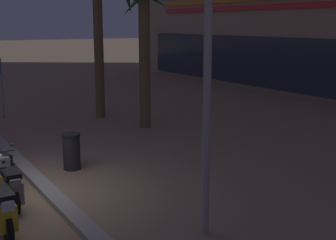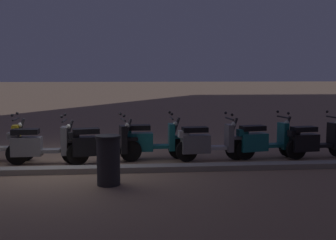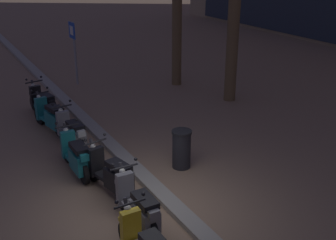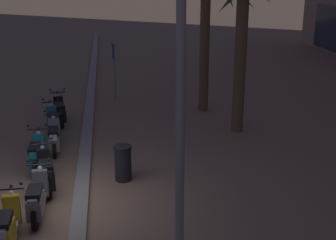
{
  "view_description": "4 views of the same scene",
  "coord_description": "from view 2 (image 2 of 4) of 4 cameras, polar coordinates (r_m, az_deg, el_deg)",
  "views": [
    {
      "loc": [
        9.89,
        -2.27,
        3.7
      ],
      "look_at": [
        -0.94,
        4.35,
        1.06
      ],
      "focal_mm": 49.52,
      "sensor_mm": 36.0,
      "label": 1
    },
    {
      "loc": [
        -1.63,
        9.44,
        2.11
      ],
      "look_at": [
        -2.37,
        1.58,
        1.23
      ],
      "focal_mm": 44.58,
      "sensor_mm": 36.0,
      "label": 2
    },
    {
      "loc": [
        6.56,
        -3.15,
        4.87
      ],
      "look_at": [
        -1.95,
        1.64,
        0.96
      ],
      "focal_mm": 45.38,
      "sensor_mm": 36.0,
      "label": 3
    },
    {
      "loc": [
        10.05,
        1.29,
        5.32
      ],
      "look_at": [
        -2.71,
        2.99,
        1.12
      ],
      "focal_mm": 49.94,
      "sensor_mm": 36.0,
      "label": 4
    }
  ],
  "objects": [
    {
      "name": "ground_plane",
      "position": [
        9.81,
        -14.88,
        -6.27
      ],
      "size": [
        200.0,
        200.0,
        0.0
      ],
      "primitive_type": "plane",
      "color": "#93755B"
    },
    {
      "name": "curb_strip",
      "position": [
        9.27,
        -15.45,
        -6.64
      ],
      "size": [
        60.0,
        0.36,
        0.12
      ],
      "primitive_type": "cube",
      "color": "gray",
      "rests_on": "ground"
    },
    {
      "name": "scooter_black_mid_rear",
      "position": [
        10.99,
        19.26,
        -2.71
      ],
      "size": [
        1.73,
        0.63,
        1.17
      ],
      "color": "black",
      "rests_on": "ground"
    },
    {
      "name": "scooter_teal_mid_centre",
      "position": [
        10.63,
        12.81,
        -2.76
      ],
      "size": [
        1.74,
        0.67,
        1.17
      ],
      "color": "black",
      "rests_on": "ground"
    },
    {
      "name": "scooter_grey_mid_front",
      "position": [
        10.11,
        5.25,
        -3.08
      ],
      "size": [
        1.76,
        0.56,
        1.17
      ],
      "color": "black",
      "rests_on": "ground"
    },
    {
      "name": "scooter_teal_far_back",
      "position": [
        10.28,
        -2.61,
        -2.87
      ],
      "size": [
        1.73,
        0.56,
        1.17
      ],
      "color": "black",
      "rests_on": "ground"
    },
    {
      "name": "scooter_black_second_in_line",
      "position": [
        9.92,
        -9.46,
        -3.31
      ],
      "size": [
        1.75,
        0.67,
        1.17
      ],
      "color": "black",
      "rests_on": "ground"
    },
    {
      "name": "scooter_grey_lead_nearest",
      "position": [
        10.15,
        -17.24,
        -3.31
      ],
      "size": [
        1.79,
        0.56,
        1.17
      ],
      "color": "black",
      "rests_on": "ground"
    },
    {
      "name": "litter_bin",
      "position": [
        8.01,
        -8.16,
        -5.4
      ],
      "size": [
        0.48,
        0.48,
        0.95
      ],
      "color": "#232328",
      "rests_on": "ground"
    }
  ]
}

